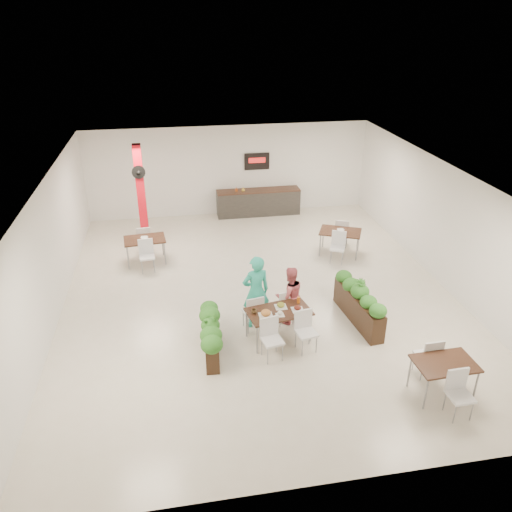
{
  "coord_description": "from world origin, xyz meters",
  "views": [
    {
      "loc": [
        -2.04,
        -11.2,
        6.72
      ],
      "look_at": [
        -0.07,
        0.04,
        1.1
      ],
      "focal_mm": 35.0,
      "sensor_mm": 36.0,
      "label": 1
    }
  ],
  "objects_px": {
    "planter_right": "(359,302)",
    "red_column": "(141,195)",
    "planter_left": "(211,332)",
    "diner_man": "(256,292)",
    "diner_woman": "(290,295)",
    "service_counter": "(258,202)",
    "main_table": "(278,315)",
    "side_table_a": "(145,243)",
    "side_table_c": "(444,368)",
    "side_table_b": "(340,235)"
  },
  "relations": [
    {
      "from": "side_table_b",
      "to": "side_table_c",
      "type": "relative_size",
      "value": 1.01
    },
    {
      "from": "red_column",
      "to": "side_table_b",
      "type": "bearing_deg",
      "value": -17.15
    },
    {
      "from": "main_table",
      "to": "diner_man",
      "type": "height_order",
      "value": "diner_man"
    },
    {
      "from": "planter_left",
      "to": "side_table_c",
      "type": "distance_m",
      "value": 4.76
    },
    {
      "from": "planter_right",
      "to": "main_table",
      "type": "bearing_deg",
      "value": -168.84
    },
    {
      "from": "service_counter",
      "to": "diner_man",
      "type": "relative_size",
      "value": 1.66
    },
    {
      "from": "red_column",
      "to": "side_table_c",
      "type": "distance_m",
      "value": 10.06
    },
    {
      "from": "diner_man",
      "to": "diner_woman",
      "type": "relative_size",
      "value": 1.25
    },
    {
      "from": "planter_left",
      "to": "diner_man",
      "type": "bearing_deg",
      "value": 35.99
    },
    {
      "from": "red_column",
      "to": "diner_man",
      "type": "bearing_deg",
      "value": -62.77
    },
    {
      "from": "diner_woman",
      "to": "side_table_b",
      "type": "height_order",
      "value": "diner_woman"
    },
    {
      "from": "main_table",
      "to": "planter_right",
      "type": "xyz_separation_m",
      "value": [
        2.04,
        0.4,
        -0.12
      ]
    },
    {
      "from": "diner_woman",
      "to": "planter_right",
      "type": "relative_size",
      "value": 0.68
    },
    {
      "from": "diner_woman",
      "to": "planter_left",
      "type": "xyz_separation_m",
      "value": [
        -1.94,
        -0.83,
        -0.23
      ]
    },
    {
      "from": "service_counter",
      "to": "side_table_b",
      "type": "bearing_deg",
      "value": -63.1
    },
    {
      "from": "main_table",
      "to": "diner_woman",
      "type": "xyz_separation_m",
      "value": [
        0.41,
        0.66,
        0.09
      ]
    },
    {
      "from": "diner_woman",
      "to": "red_column",
      "type": "bearing_deg",
      "value": -67.11
    },
    {
      "from": "side_table_a",
      "to": "side_table_c",
      "type": "xyz_separation_m",
      "value": [
        5.75,
        -6.8,
        -0.01
      ]
    },
    {
      "from": "diner_man",
      "to": "side_table_c",
      "type": "bearing_deg",
      "value": 125.53
    },
    {
      "from": "side_table_c",
      "to": "planter_left",
      "type": "bearing_deg",
      "value": 151.63
    },
    {
      "from": "service_counter",
      "to": "side_table_c",
      "type": "height_order",
      "value": "service_counter"
    },
    {
      "from": "planter_right",
      "to": "diner_man",
      "type": "bearing_deg",
      "value": 174.04
    },
    {
      "from": "diner_woman",
      "to": "planter_right",
      "type": "height_order",
      "value": "diner_woman"
    },
    {
      "from": "planter_right",
      "to": "side_table_b",
      "type": "bearing_deg",
      "value": 78.3
    },
    {
      "from": "service_counter",
      "to": "planter_left",
      "type": "relative_size",
      "value": 1.7
    },
    {
      "from": "service_counter",
      "to": "diner_man",
      "type": "xyz_separation_m",
      "value": [
        -1.32,
        -7.06,
        0.41
      ]
    },
    {
      "from": "planter_left",
      "to": "side_table_b",
      "type": "xyz_separation_m",
      "value": [
        4.33,
        4.22,
        0.14
      ]
    },
    {
      "from": "side_table_b",
      "to": "main_table",
      "type": "bearing_deg",
      "value": -99.87
    },
    {
      "from": "diner_man",
      "to": "diner_woman",
      "type": "height_order",
      "value": "diner_man"
    },
    {
      "from": "side_table_a",
      "to": "red_column",
      "type": "bearing_deg",
      "value": 86.43
    },
    {
      "from": "main_table",
      "to": "diner_woman",
      "type": "distance_m",
      "value": 0.78
    },
    {
      "from": "diner_woman",
      "to": "side_table_b",
      "type": "xyz_separation_m",
      "value": [
        2.39,
        3.39,
        -0.09
      ]
    },
    {
      "from": "side_table_c",
      "to": "planter_right",
      "type": "bearing_deg",
      "value": 102.46
    },
    {
      "from": "red_column",
      "to": "diner_woman",
      "type": "height_order",
      "value": "red_column"
    },
    {
      "from": "side_table_b",
      "to": "side_table_c",
      "type": "bearing_deg",
      "value": -65.86
    },
    {
      "from": "main_table",
      "to": "side_table_a",
      "type": "distance_m",
      "value": 5.41
    },
    {
      "from": "planter_right",
      "to": "side_table_a",
      "type": "relative_size",
      "value": 1.29
    },
    {
      "from": "side_table_c",
      "to": "service_counter",
      "type": "bearing_deg",
      "value": 98.45
    },
    {
      "from": "service_counter",
      "to": "red_column",
      "type": "bearing_deg",
      "value": -155.0
    },
    {
      "from": "red_column",
      "to": "side_table_b",
      "type": "relative_size",
      "value": 1.94
    },
    {
      "from": "side_table_c",
      "to": "side_table_b",
      "type": "bearing_deg",
      "value": 87.68
    },
    {
      "from": "service_counter",
      "to": "side_table_b",
      "type": "relative_size",
      "value": 1.82
    },
    {
      "from": "red_column",
      "to": "planter_right",
      "type": "distance_m",
      "value": 7.56
    },
    {
      "from": "diner_woman",
      "to": "side_table_b",
      "type": "relative_size",
      "value": 0.88
    },
    {
      "from": "main_table",
      "to": "service_counter",
      "type": "bearing_deg",
      "value": 83.12
    },
    {
      "from": "planter_left",
      "to": "planter_right",
      "type": "bearing_deg",
      "value": 9.13
    },
    {
      "from": "planter_right",
      "to": "red_column",
      "type": "bearing_deg",
      "value": 133.13
    },
    {
      "from": "diner_man",
      "to": "side_table_a",
      "type": "distance_m",
      "value": 4.66
    },
    {
      "from": "diner_woman",
      "to": "side_table_c",
      "type": "distance_m",
      "value": 3.77
    },
    {
      "from": "diner_woman",
      "to": "side_table_a",
      "type": "height_order",
      "value": "diner_woman"
    }
  ]
}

